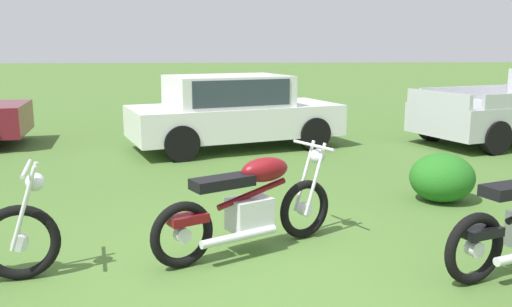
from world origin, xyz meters
TOP-DOWN VIEW (x-y plane):
  - ground_plane at (0.00, 0.00)m, footprint 120.00×120.00m
  - motorcycle_maroon at (0.11, 0.38)m, footprint 1.82×1.23m
  - car_white at (0.06, 5.86)m, footprint 4.39×2.99m
  - shrub_low at (2.68, 1.94)m, footprint 0.83×0.78m

SIDE VIEW (x-z plane):
  - ground_plane at x=0.00m, z-range 0.00..0.00m
  - shrub_low at x=2.68m, z-range 0.00..0.63m
  - motorcycle_maroon at x=0.11m, z-range -0.03..0.98m
  - car_white at x=0.06m, z-range 0.08..1.51m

